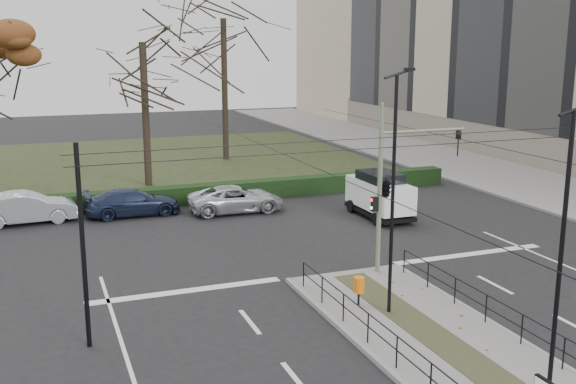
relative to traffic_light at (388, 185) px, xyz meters
name	(u,v)px	position (x,y,z in m)	size (l,w,h in m)	color
ground	(412,324)	(-1.53, -4.50, -3.48)	(140.00, 140.00, 0.00)	black
median_island	(459,356)	(-1.53, -7.00, -3.41)	(4.40, 15.00, 0.14)	#63615F
sidewalk_east	(470,167)	(16.47, 17.50, -3.41)	(8.00, 90.00, 0.14)	#63615F
park	(105,166)	(-7.53, 27.50, -3.43)	(38.00, 26.00, 0.10)	black
hedge	(132,199)	(-7.53, 14.10, -2.98)	(38.00, 1.00, 1.00)	black
apartment_block	(574,19)	(26.44, 19.47, 6.91)	(13.09, 52.10, 21.64)	tan
median_railing	(462,327)	(-1.53, -7.10, -2.51)	(4.14, 13.24, 0.92)	black
catenary	(390,207)	(-1.53, -2.88, -0.06)	(20.00, 34.00, 6.00)	black
traffic_light	(388,185)	(0.00, 0.00, 0.00)	(3.90, 2.23, 5.74)	slate
litter_bin	(359,285)	(-2.53, -2.78, -2.65)	(0.38, 0.38, 0.97)	black
streetlamp_median_near	(561,264)	(-1.50, -10.45, 0.37)	(0.61, 0.12, 7.30)	black
streetlamp_median_far	(393,193)	(-1.87, -3.66, 0.61)	(0.65, 0.13, 7.78)	black
parked_car_second	(27,208)	(-12.76, 12.80, -2.70)	(1.65, 4.73, 1.56)	#B4B7BC
parked_car_third	(133,202)	(-7.70, 12.55, -2.79)	(1.94, 4.78, 1.39)	#1B243F
parked_car_fourth	(236,199)	(-2.53, 11.39, -2.79)	(2.29, 4.96, 1.38)	#B4B7BC
white_van	(380,194)	(3.91, 7.72, -2.26)	(2.01, 4.32, 2.33)	white
bare_tree_center	(223,29)	(1.28, 26.95, 6.17)	(9.13, 9.13, 13.69)	black
bare_tree_near	(143,53)	(-5.78, 19.37, 4.58)	(5.73, 5.73, 11.44)	black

